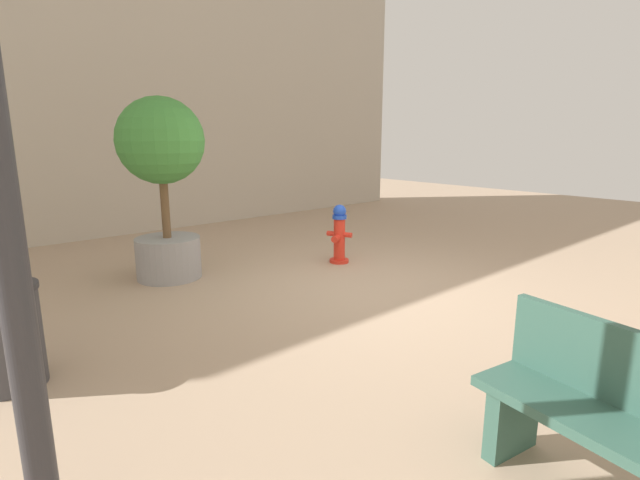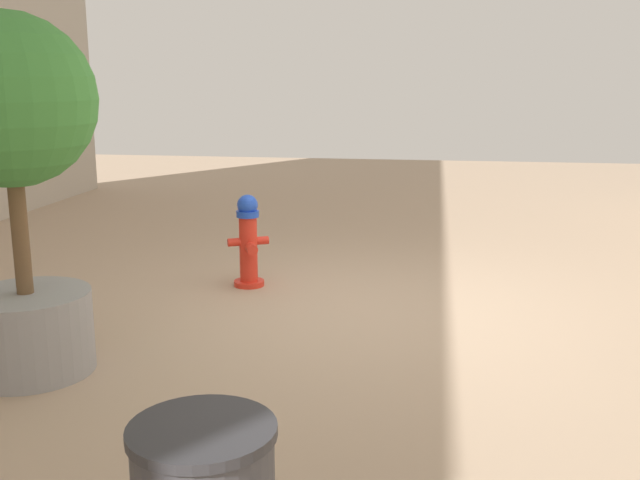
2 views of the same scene
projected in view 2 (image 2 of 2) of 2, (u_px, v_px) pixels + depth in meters
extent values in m
plane|color=tan|center=(358.00, 311.00, 6.42)|extent=(23.40, 23.40, 0.00)
cylinder|color=red|center=(249.00, 283.00, 7.18)|extent=(0.29, 0.29, 0.05)
cylinder|color=red|center=(248.00, 249.00, 7.10)|extent=(0.17, 0.17, 0.63)
cylinder|color=blue|center=(248.00, 214.00, 7.03)|extent=(0.22, 0.22, 0.06)
sphere|color=blue|center=(247.00, 205.00, 7.01)|extent=(0.20, 0.20, 0.20)
cylinder|color=red|center=(262.00, 240.00, 7.12)|extent=(0.15, 0.13, 0.08)
cylinder|color=red|center=(235.00, 242.00, 7.05)|extent=(0.15, 0.13, 0.08)
cylinder|color=red|center=(251.00, 249.00, 6.96)|extent=(0.15, 0.17, 0.10)
cylinder|color=gray|center=(29.00, 332.00, 5.06)|extent=(0.85, 0.85, 0.56)
cylinder|color=brown|center=(19.00, 224.00, 4.89)|extent=(0.11, 0.11, 0.94)
sphere|color=#3D8438|center=(8.00, 100.00, 4.71)|extent=(1.12, 1.12, 1.12)
cylinder|color=#2C2C30|center=(202.00, 432.00, 2.56)|extent=(0.53, 0.53, 0.04)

